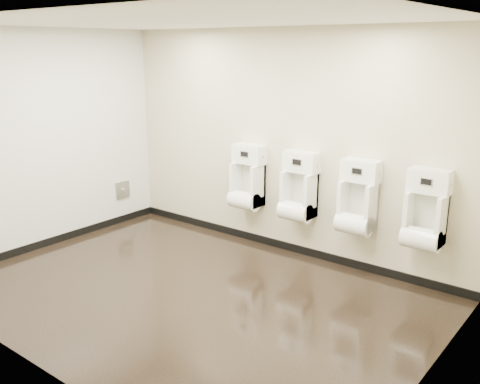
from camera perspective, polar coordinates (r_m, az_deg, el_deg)
The scene contains 14 objects.
ground at distance 5.85m, azimuth -5.40°, elevation -10.82°, with size 5.00×3.50×0.00m, color black.
ceiling at distance 5.26m, azimuth -6.20°, elevation 17.73°, with size 5.00×3.50×0.00m, color silver.
back_wall at distance 6.73m, azimuth 4.59°, elevation 5.25°, with size 5.00×0.02×2.80m, color beige.
front_wall at distance 4.34m, azimuth -21.93°, elevation -1.47°, with size 5.00×0.02×2.80m, color beige.
left_wall at distance 7.31m, azimuth -20.16°, elevation 5.16°, with size 0.02×3.50×2.80m, color beige.
right_wall at distance 4.12m, azimuth 20.28°, elevation -2.13°, with size 0.02×3.50×2.80m, color beige.
tile_overlay_left at distance 7.31m, azimuth -20.14°, elevation 5.16°, with size 0.01×3.50×2.80m, color silver.
skirting_back at distance 7.08m, azimuth 4.31°, elevation -5.59°, with size 5.00×0.02×0.10m, color black.
skirting_left at distance 7.64m, azimuth -19.19°, elevation -4.86°, with size 0.02×3.50×0.10m, color black.
access_panel at distance 8.17m, azimuth -12.42°, elevation 0.25°, with size 0.04×0.25×0.25m.
urinal_0 at distance 6.98m, azimuth 0.77°, elevation 1.10°, with size 0.45×0.34×0.83m.
urinal_1 at distance 6.55m, azimuth 6.27°, elevation 0.05°, with size 0.45×0.34×0.83m.
urinal_2 at distance 6.19m, azimuth 12.41°, elevation -1.12°, with size 0.45×0.34×0.83m.
urinal_3 at distance 5.92m, azimuth 19.14°, elevation -2.38°, with size 0.45×0.34×0.83m.
Camera 1 is at (3.65, -3.79, 2.57)m, focal length 40.00 mm.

